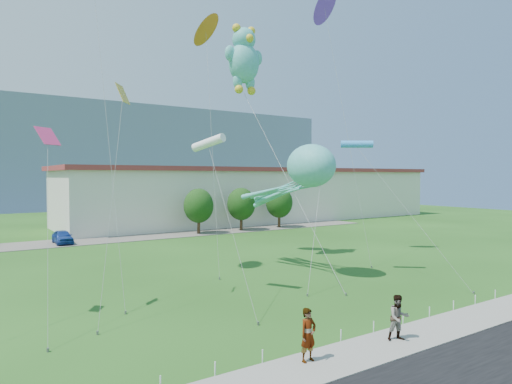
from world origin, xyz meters
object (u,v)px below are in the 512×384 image
Objects in this scene: octopus_kite at (300,176)px; teddy_bear_kite at (244,58)px; warehouse at (262,194)px; pedestrian_left at (308,335)px; parked_car_blue at (63,237)px; pedestrian_right at (399,318)px.

teddy_bear_kite is at bearing 91.89° from octopus_kite.
warehouse is 55.07m from pedestrian_left.
warehouse is 32.83m from parked_car_blue.
teddy_bear_kite is at bearing 60.03° from pedestrian_left.
pedestrian_left is 1.04× the size of pedestrian_right.
warehouse reaches higher than parked_car_blue.
pedestrian_right is at bearing -110.96° from octopus_kite.
parked_car_blue is at bearing 113.45° from octopus_kite.
octopus_kite reaches higher than pedestrian_left.
parked_car_blue is (-1.57, 36.70, -0.34)m from pedestrian_left.
octopus_kite is at bearing -120.62° from warehouse.
parked_car_blue is at bearing 122.11° from pedestrian_right.
teddy_bear_kite is at bearing -59.18° from parked_car_blue.
teddy_bear_kite reaches higher than parked_car_blue.
parked_car_blue is at bearing 120.44° from teddy_bear_kite.
pedestrian_right is at bearing -80.28° from parked_car_blue.
warehouse is at bearing 53.20° from teddy_bear_kite.
pedestrian_left is 4.56m from pedestrian_right.
octopus_kite is 11.77m from teddy_bear_kite.
pedestrian_right is (4.54, -0.43, -0.04)m from pedestrian_left.
warehouse is 53.14m from pedestrian_right.
teddy_bear_kite is at bearing 99.65° from pedestrian_right.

